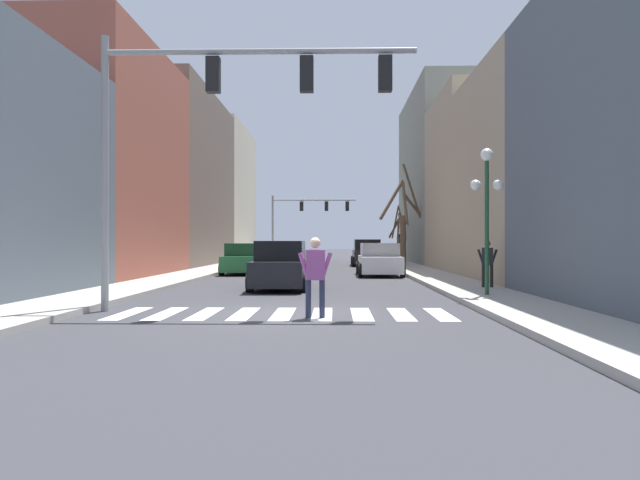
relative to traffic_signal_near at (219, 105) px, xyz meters
The scene contains 20 objects.
ground_plane 5.18m from the traffic_signal_near, 19.55° to the right, with size 240.00×240.00×0.00m, color #38383D.
sidewalk_left 6.37m from the traffic_signal_near, behind, with size 2.23×90.00×0.15m.
sidewalk_right 8.72m from the traffic_signal_near, ahead, with size 2.23×90.00×0.15m.
building_row_left 24.61m from the traffic_signal_near, 109.51° to the left, with size 6.00×54.71×11.82m.
building_row_right 21.85m from the traffic_signal_near, 58.73° to the left, with size 6.00×46.25×12.59m.
crosswalk_stripes 5.17m from the traffic_signal_near, 16.29° to the right, with size 7.65×2.60×0.01m.
traffic_signal_near is the anchor object (origin of this frame).
traffic_signal_far 40.11m from the traffic_signal_near, 89.86° to the left, with size 7.41×0.28×5.72m.
street_lamp_right_corner 7.95m from the traffic_signal_near, 23.72° to the left, with size 0.95×0.36×4.17m.
car_parked_left_near 17.40m from the traffic_signal_near, 96.37° to the left, with size 1.99×4.42×1.57m.
car_parked_left_mid 28.59m from the traffic_signal_near, 79.95° to the left, with size 2.11×4.82×1.79m.
car_parked_left_far 22.18m from the traffic_signal_near, 89.85° to the left, with size 2.06×4.41×1.59m.
car_at_intersection 8.21m from the traffic_signal_near, 83.06° to the left, with size 1.99×4.74×1.68m.
car_parked_right_mid 33.22m from the traffic_signal_near, 93.10° to the left, with size 2.18×4.14×1.70m.
car_driving_away_lane 16.81m from the traffic_signal_near, 72.43° to the left, with size 2.15×4.75×1.58m.
pedestrian_on_right_sidewalk 4.68m from the traffic_signal_near, 27.63° to the right, with size 0.76×0.28×1.75m.
pedestrian_near_right_corner 10.54m from the traffic_signal_near, 37.42° to the left, with size 0.67×0.27×1.55m.
street_tree_left_near 34.01m from the traffic_signal_near, 76.91° to the left, with size 2.17×1.86×4.14m.
street_tree_right_near 26.51m from the traffic_signal_near, 74.24° to the left, with size 3.17×2.48×6.57m.
street_tree_left_far 31.74m from the traffic_signal_near, 76.38° to the left, with size 0.98×2.21×4.15m.
Camera 1 is at (1.19, -14.18, 1.67)m, focal length 35.00 mm.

